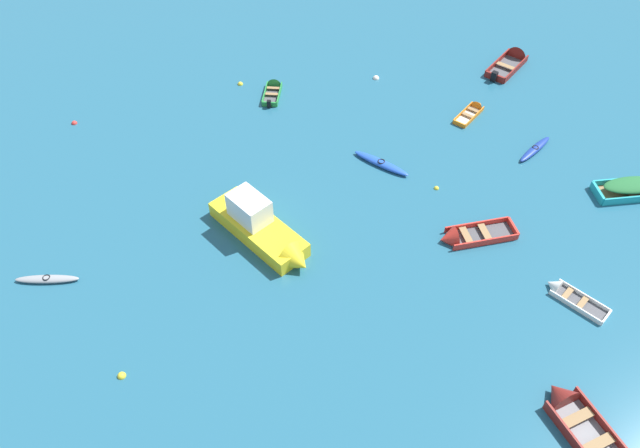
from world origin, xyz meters
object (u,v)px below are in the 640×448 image
at_px(kayak_deep_blue_back_row_center, 535,149).
at_px(rowboat_maroon_far_right, 573,414).
at_px(kayak_grey_foreground_center, 47,279).
at_px(mooring_buoy_trailing, 436,189).
at_px(rowboat_green_outer_right, 274,88).
at_px(mooring_buoy_central, 122,376).
at_px(mooring_buoy_outer_edge, 376,79).
at_px(rowboat_red_midfield_right, 461,237).
at_px(kayak_blue_back_row_left, 381,163).
at_px(rowboat_white_near_left, 563,292).
at_px(motor_launch_yellow_midfield_left, 263,230).
at_px(mooring_buoy_between_boats_left, 240,84).
at_px(rowboat_orange_near_camera, 474,109).
at_px(mooring_buoy_far_field, 74,123).
at_px(rowboat_maroon_outer_left, 513,60).

relative_size(kayak_deep_blue_back_row_center, rowboat_maroon_far_right, 0.58).
height_order(kayak_grey_foreground_center, mooring_buoy_trailing, kayak_grey_foreground_center).
distance_m(rowboat_green_outer_right, mooring_buoy_central, 21.46).
bearing_deg(mooring_buoy_outer_edge, rowboat_red_midfield_right, -87.12).
bearing_deg(kayak_blue_back_row_left, rowboat_white_near_left, -59.28).
relative_size(kayak_grey_foreground_center, mooring_buoy_trailing, 10.88).
bearing_deg(mooring_buoy_central, rowboat_green_outer_right, 65.22).
xyz_separation_m(rowboat_red_midfield_right, mooring_buoy_central, (-16.67, -4.78, -0.18)).
height_order(kayak_grey_foreground_center, kayak_deep_blue_back_row_center, kayak_deep_blue_back_row_center).
height_order(rowboat_green_outer_right, kayak_grey_foreground_center, rowboat_green_outer_right).
distance_m(kayak_blue_back_row_left, kayak_grey_foreground_center, 18.50).
height_order(rowboat_green_outer_right, motor_launch_yellow_midfield_left, motor_launch_yellow_midfield_left).
height_order(kayak_deep_blue_back_row_center, rowboat_maroon_far_right, rowboat_maroon_far_right).
relative_size(rowboat_white_near_left, mooring_buoy_trailing, 10.36).
bearing_deg(rowboat_white_near_left, mooring_buoy_between_boats_left, 123.78).
relative_size(rowboat_white_near_left, rowboat_maroon_far_right, 0.61).
height_order(rowboat_red_midfield_right, motor_launch_yellow_midfield_left, motor_launch_yellow_midfield_left).
xyz_separation_m(kayak_grey_foreground_center, rowboat_orange_near_camera, (24.80, 9.16, -0.01)).
bearing_deg(motor_launch_yellow_midfield_left, mooring_buoy_far_field, 131.78).
xyz_separation_m(kayak_deep_blue_back_row_center, mooring_buoy_far_field, (-26.80, 7.58, -0.14)).
height_order(motor_launch_yellow_midfield_left, mooring_buoy_far_field, motor_launch_yellow_midfield_left).
relative_size(rowboat_orange_near_camera, mooring_buoy_between_boats_left, 7.35).
bearing_deg(mooring_buoy_trailing, mooring_buoy_central, -152.62).
height_order(rowboat_maroon_outer_left, mooring_buoy_outer_edge, rowboat_maroon_outer_left).
bearing_deg(rowboat_maroon_far_right, mooring_buoy_outer_edge, 94.38).
bearing_deg(rowboat_green_outer_right, kayak_blue_back_row_left, -59.03).
bearing_deg(rowboat_green_outer_right, motor_launch_yellow_midfield_left, -99.55).
height_order(mooring_buoy_central, mooring_buoy_trailing, mooring_buoy_central).
distance_m(rowboat_red_midfield_right, mooring_buoy_between_boats_left, 18.57).
bearing_deg(kayak_grey_foreground_center, rowboat_orange_near_camera, 20.27).
bearing_deg(rowboat_white_near_left, mooring_buoy_far_field, 143.56).
height_order(rowboat_green_outer_right, rowboat_maroon_far_right, rowboat_maroon_far_right).
bearing_deg(rowboat_orange_near_camera, motor_launch_yellow_midfield_left, -149.67).
xyz_separation_m(rowboat_maroon_outer_left, rowboat_maroon_far_right, (-7.91, -24.98, 0.03)).
distance_m(rowboat_maroon_outer_left, rowboat_orange_near_camera, 6.70).
height_order(rowboat_maroon_far_right, mooring_buoy_central, rowboat_maroon_far_right).
distance_m(rowboat_maroon_outer_left, rowboat_red_midfield_right, 17.57).
bearing_deg(rowboat_maroon_far_right, mooring_buoy_between_boats_left, 113.00).
distance_m(kayak_deep_blue_back_row_center, mooring_buoy_between_boats_left, 19.14).
bearing_deg(kayak_blue_back_row_left, mooring_buoy_between_boats_left, 126.87).
bearing_deg(mooring_buoy_outer_edge, rowboat_maroon_outer_left, 1.33).
bearing_deg(mooring_buoy_between_boats_left, mooring_buoy_central, -108.56).
bearing_deg(rowboat_red_midfield_right, kayak_grey_foreground_center, 177.10).
height_order(kayak_blue_back_row_left, rowboat_maroon_far_right, rowboat_maroon_far_right).
xyz_separation_m(rowboat_maroon_far_right, mooring_buoy_outer_edge, (-1.90, 24.75, -0.24)).
relative_size(rowboat_maroon_far_right, mooring_buoy_outer_edge, 11.45).
bearing_deg(mooring_buoy_far_field, rowboat_white_near_left, -36.44).
xyz_separation_m(rowboat_white_near_left, mooring_buoy_trailing, (-3.63, 7.94, -0.13)).
height_order(rowboat_white_near_left, mooring_buoy_central, rowboat_white_near_left).
xyz_separation_m(kayak_deep_blue_back_row_center, mooring_buoy_outer_edge, (-7.33, 8.98, -0.14)).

